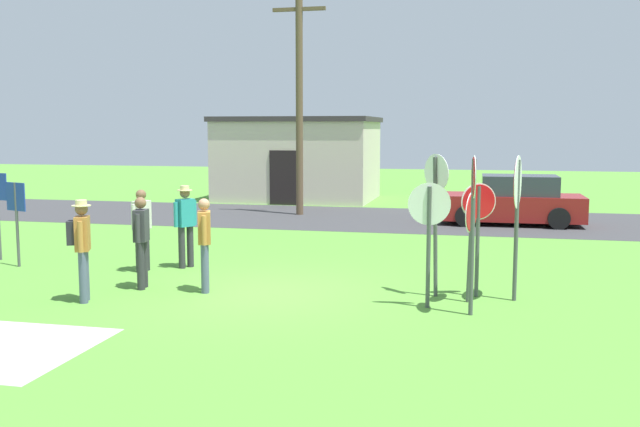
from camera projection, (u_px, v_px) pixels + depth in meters
ground_plane at (261, 293)px, 12.72m from camera, size 80.00×80.00×0.00m
street_asphalt at (362, 218)px, 23.34m from camera, size 60.00×6.40×0.01m
building_background at (298, 158)px, 29.41m from camera, size 6.36×4.74×3.40m
utility_pole at (299, 99)px, 23.88m from camera, size 1.80×0.24×7.46m
parked_car_on_street at (513, 202)px, 21.81m from camera, size 4.33×2.07×1.51m
stop_sign_leaning_right at (478, 221)px, 12.29m from camera, size 0.59×0.28×1.99m
stop_sign_tallest at (473, 209)px, 11.02m from camera, size 0.08×0.67×2.52m
stop_sign_low_front at (471, 228)px, 11.90m from camera, size 0.20×0.67×1.88m
stop_sign_leaning_left at (429, 224)px, 11.50m from camera, size 0.69×0.13×2.06m
stop_sign_rear_right at (517, 200)px, 11.96m from camera, size 0.17×0.88×2.48m
stop_sign_rear_left at (436, 202)px, 12.27m from camera, size 0.46×0.49×2.49m
person_near_signs at (81, 243)px, 11.96m from camera, size 0.44×0.53×1.74m
person_with_sunhat at (205, 240)px, 12.70m from camera, size 0.33×0.54×1.69m
person_in_teal at (142, 226)px, 14.55m from camera, size 0.30×0.56×1.69m
person_holding_notes at (141, 237)px, 12.97m from camera, size 0.29×0.56×1.69m
person_on_left at (185, 221)px, 14.93m from camera, size 0.37×0.51×1.74m
info_panel_rightmost at (16, 209)px, 15.01m from camera, size 0.58×0.22×1.80m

